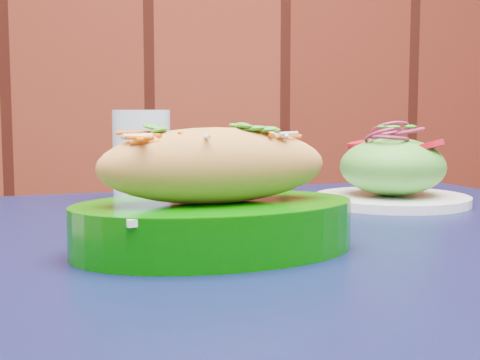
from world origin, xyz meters
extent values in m
cube|color=black|center=(-0.22, 1.73, 0.73)|extent=(0.93, 0.93, 0.03)
cube|color=white|center=(-0.35, 1.63, 0.79)|extent=(0.22, 0.17, 0.01)
ellipsoid|color=#DE9546|center=(-0.35, 1.63, 0.83)|extent=(0.23, 0.12, 0.07)
cylinder|color=white|center=(-0.07, 1.90, 0.76)|extent=(0.21, 0.21, 0.01)
ellipsoid|color=#4C992D|center=(-0.07, 1.90, 0.80)|extent=(0.14, 0.14, 0.08)
cylinder|color=red|center=(-0.04, 1.87, 0.84)|extent=(0.04, 0.04, 0.01)
cylinder|color=red|center=(-0.11, 1.93, 0.84)|extent=(0.04, 0.04, 0.01)
cylinder|color=red|center=(-0.07, 1.94, 0.84)|extent=(0.04, 0.04, 0.01)
torus|color=maroon|center=(-0.07, 1.90, 0.85)|extent=(0.05, 0.05, 0.00)
torus|color=maroon|center=(-0.07, 1.90, 0.85)|extent=(0.05, 0.05, 0.00)
torus|color=maroon|center=(-0.07, 1.90, 0.85)|extent=(0.05, 0.05, 0.00)
torus|color=maroon|center=(-0.07, 1.90, 0.86)|extent=(0.05, 0.05, 0.00)
cylinder|color=silver|center=(-0.41, 1.96, 0.81)|extent=(0.08, 0.08, 0.13)
camera|label=1|loc=(-0.41, 1.03, 0.88)|focal=50.00mm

